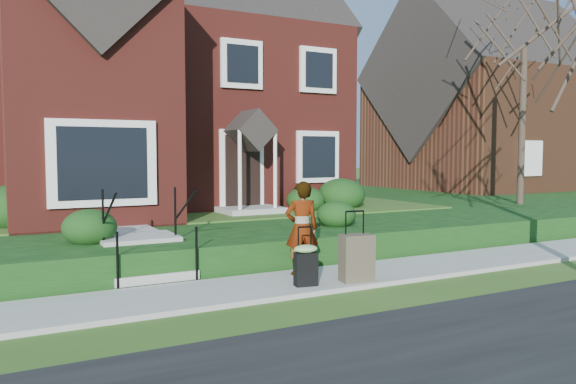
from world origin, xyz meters
TOP-DOWN VIEW (x-y plane):
  - ground at (0.00, 0.00)m, footprint 120.00×120.00m
  - sidewalk at (0.00, 0.00)m, footprint 60.00×1.60m
  - terrace at (4.00, 10.90)m, footprint 44.00×20.00m
  - walkway at (-2.50, 5.00)m, footprint 1.20×6.00m
  - main_house at (-0.21, 9.61)m, footprint 10.40×10.20m
  - neighbour_house at (16.00, 11.00)m, footprint 9.40×8.00m
  - front_steps at (-2.50, 1.84)m, footprint 1.40×2.02m
  - foundation_shrubs at (-0.35, 5.03)m, footprint 10.06×4.42m
  - woman at (-0.09, 0.36)m, footprint 0.68×0.54m
  - suitcase_black at (-0.44, -0.40)m, footprint 0.45×0.39m
  - suitcase_olive at (0.47, -0.52)m, footprint 0.58×0.38m
  - tree_gap at (9.93, 4.04)m, footprint 5.38×5.38m

SIDE VIEW (x-z plane):
  - ground at x=0.00m, z-range 0.00..0.00m
  - sidewalk at x=0.00m, z-range 0.00..0.08m
  - terrace at x=4.00m, z-range 0.00..0.60m
  - suitcase_black at x=-0.44m, z-range -0.03..0.93m
  - suitcase_olive at x=0.47m, z-range -0.11..1.06m
  - front_steps at x=-2.50m, z-range -0.28..1.22m
  - walkway at x=-2.50m, z-range 0.60..0.66m
  - woman at x=-0.09m, z-range 0.08..1.72m
  - foundation_shrubs at x=-0.35m, z-range 0.53..1.57m
  - neighbour_house at x=16.00m, z-range 0.65..9.85m
  - main_house at x=-0.21m, z-range 0.56..9.96m
  - tree_gap at x=9.93m, z-range 2.13..9.81m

